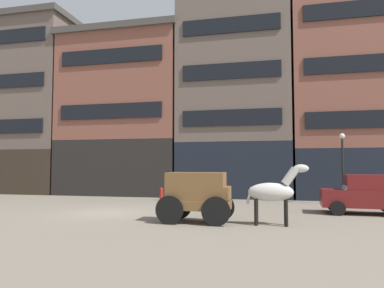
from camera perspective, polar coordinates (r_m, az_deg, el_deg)
ground_plane at (r=17.54m, az=-13.61°, el=-10.80°), size 120.00×120.00×0.00m
building_far_left at (r=33.72m, az=-25.16°, el=5.72°), size 8.86×5.88×14.83m
building_center_left at (r=28.94m, az=-10.84°, el=4.97°), size 9.98×5.88×12.88m
building_center_right at (r=27.11m, az=6.96°, el=10.13°), size 8.48×5.88×17.17m
building_far_right at (r=27.63m, az=24.15°, el=11.03°), size 8.34×5.88×17.99m
cargo_wagon at (r=14.07m, az=0.88°, el=-8.03°), size 2.90×1.51×1.98m
draft_horse at (r=13.76m, az=13.10°, el=-7.53°), size 2.34×0.60×2.30m
sedan_dark at (r=18.28m, az=26.13°, el=-7.36°), size 3.78×2.02×1.83m
pedestrian_officer at (r=22.31m, az=1.89°, el=-6.77°), size 0.50×0.50×1.79m
streetlamp_curbside at (r=22.11m, az=23.29°, el=-2.14°), size 0.32×0.32×4.12m
fire_hydrant_curbside at (r=22.90m, az=-5.01°, el=-8.06°), size 0.24×0.24×0.83m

